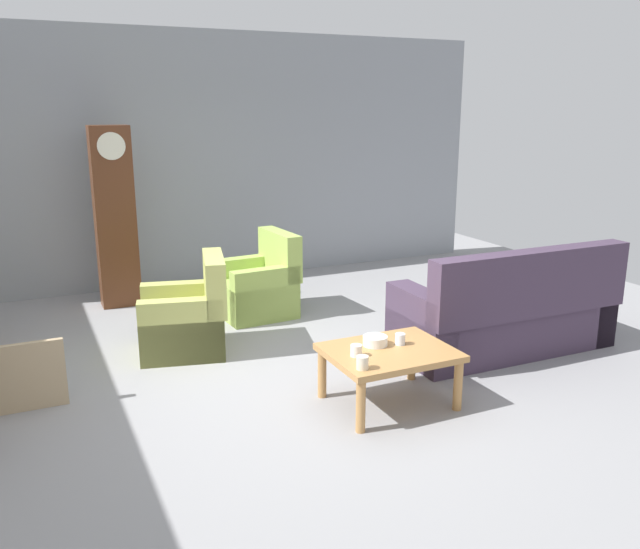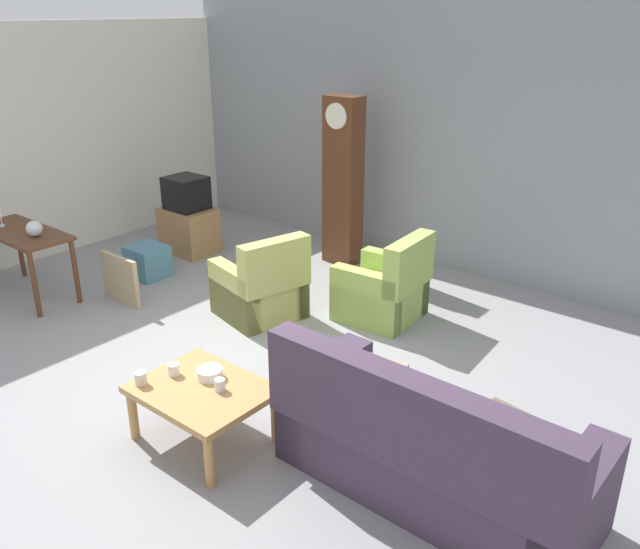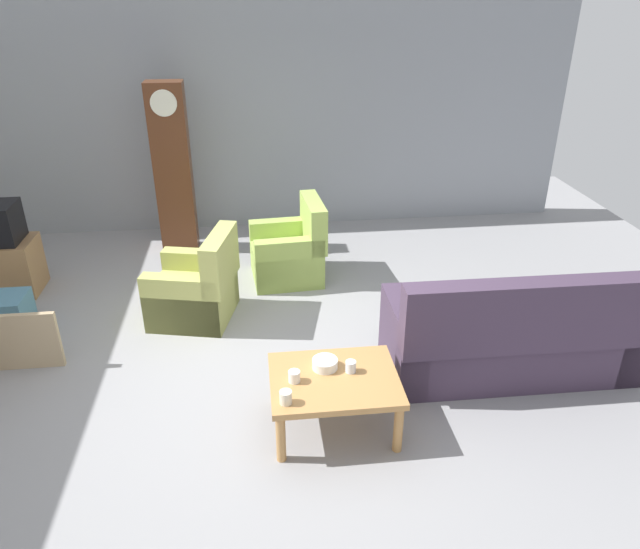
% 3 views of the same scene
% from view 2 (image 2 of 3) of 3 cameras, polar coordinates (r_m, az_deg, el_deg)
% --- Properties ---
extents(ground_plane, '(10.40, 10.40, 0.00)m').
position_cam_2_polar(ground_plane, '(5.85, -7.06, -8.96)').
color(ground_plane, gray).
extents(garage_door_wall, '(8.40, 0.16, 3.20)m').
position_cam_2_polar(garage_door_wall, '(8.03, 11.58, 11.66)').
color(garage_door_wall, gray).
rests_on(garage_door_wall, ground_plane).
extents(pegboard_wall_left, '(0.12, 6.40, 2.88)m').
position_cam_2_polar(pegboard_wall_left, '(8.90, -24.97, 10.03)').
color(pegboard_wall_left, silver).
rests_on(pegboard_wall_left, ground_plane).
extents(couch_floral, '(2.11, 0.90, 1.04)m').
position_cam_2_polar(couch_floral, '(4.43, 9.53, -15.03)').
color(couch_floral, '#423347').
rests_on(couch_floral, ground_plane).
extents(armchair_olive_near, '(0.94, 0.92, 0.92)m').
position_cam_2_polar(armchair_olive_near, '(6.80, -5.14, -1.32)').
color(armchair_olive_near, tan).
rests_on(armchair_olive_near, ground_plane).
extents(armchair_olive_far, '(0.85, 0.82, 0.92)m').
position_cam_2_polar(armchair_olive_far, '(6.78, 5.64, -1.41)').
color(armchair_olive_far, '#9FBC56').
rests_on(armchair_olive_far, ground_plane).
extents(coffee_table_wood, '(0.96, 0.76, 0.45)m').
position_cam_2_polar(coffee_table_wood, '(4.94, -10.23, -10.30)').
color(coffee_table_wood, '#B27F47').
rests_on(coffee_table_wood, ground_plane).
extents(console_table_dark, '(1.30, 0.56, 0.77)m').
position_cam_2_polar(console_table_dark, '(7.88, -24.55, 2.75)').
color(console_table_dark, '#56331E').
rests_on(console_table_dark, ground_plane).
extents(grandfather_clock, '(0.44, 0.30, 2.07)m').
position_cam_2_polar(grandfather_clock, '(8.08, 2.02, 8.10)').
color(grandfather_clock, '#562D19').
rests_on(grandfather_clock, ground_plane).
extents(tv_stand_cabinet, '(0.68, 0.52, 0.59)m').
position_cam_2_polar(tv_stand_cabinet, '(8.79, -11.34, 3.80)').
color(tv_stand_cabinet, '#997047').
rests_on(tv_stand_cabinet, ground_plane).
extents(tv_crt, '(0.48, 0.44, 0.42)m').
position_cam_2_polar(tv_crt, '(8.65, -11.60, 6.99)').
color(tv_crt, black).
rests_on(tv_crt, tv_stand_cabinet).
extents(framed_picture_leaning, '(0.60, 0.05, 0.54)m').
position_cam_2_polar(framed_picture_leaning, '(7.44, -17.03, -0.41)').
color(framed_picture_leaning, tan).
rests_on(framed_picture_leaning, ground_plane).
extents(storage_box_blue, '(0.44, 0.40, 0.38)m').
position_cam_2_polar(storage_box_blue, '(8.12, -14.79, 1.13)').
color(storage_box_blue, teal).
rests_on(storage_box_blue, ground_plane).
extents(glass_dome_cloche, '(0.17, 0.17, 0.17)m').
position_cam_2_polar(glass_dome_cloche, '(7.56, -23.67, 3.70)').
color(glass_dome_cloche, silver).
rests_on(glass_dome_cloche, console_table_dark).
extents(cup_white_porcelain, '(0.09, 0.09, 0.09)m').
position_cam_2_polar(cup_white_porcelain, '(5.08, -12.66, -8.08)').
color(cup_white_porcelain, white).
rests_on(cup_white_porcelain, coffee_table_wood).
extents(cup_blue_rimmed, '(0.08, 0.08, 0.09)m').
position_cam_2_polar(cup_blue_rimmed, '(4.83, -8.73, -9.49)').
color(cup_blue_rimmed, silver).
rests_on(cup_blue_rimmed, coffee_table_wood).
extents(cup_cream_tall, '(0.09, 0.09, 0.10)m').
position_cam_2_polar(cup_cream_tall, '(5.02, -15.38, -8.73)').
color(cup_cream_tall, beige).
rests_on(cup_cream_tall, coffee_table_wood).
extents(bowl_white_stacked, '(0.19, 0.19, 0.08)m').
position_cam_2_polar(bowl_white_stacked, '(4.99, -9.60, -8.50)').
color(bowl_white_stacked, white).
rests_on(bowl_white_stacked, coffee_table_wood).
extents(wine_glass_mid, '(0.06, 0.06, 0.22)m').
position_cam_2_polar(wine_glass_mid, '(8.03, -26.14, 4.74)').
color(wine_glass_mid, silver).
rests_on(wine_glass_mid, console_table_dark).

